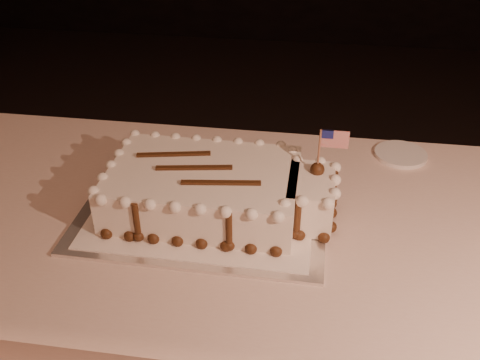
# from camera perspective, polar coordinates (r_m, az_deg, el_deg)

# --- Properties ---
(banquet_table) EXTENTS (2.40, 0.80, 0.75)m
(banquet_table) POSITION_cam_1_polar(r_m,az_deg,el_deg) (1.44, 4.25, -16.19)
(banquet_table) COLOR beige
(banquet_table) RESTS_ON ground
(cake_board) EXTENTS (0.54, 0.41, 0.01)m
(cake_board) POSITION_cam_1_polar(r_m,az_deg,el_deg) (1.20, -3.78, -3.05)
(cake_board) COLOR silver
(cake_board) RESTS_ON banquet_table
(doily) EXTENTS (0.49, 0.37, 0.00)m
(doily) POSITION_cam_1_polar(r_m,az_deg,el_deg) (1.20, -3.79, -2.86)
(doily) COLOR white
(doily) RESTS_ON cake_board
(sheet_cake) EXTENTS (0.52, 0.30, 0.20)m
(sheet_cake) POSITION_cam_1_polar(r_m,az_deg,el_deg) (1.17, -2.50, -1.02)
(sheet_cake) COLOR white
(sheet_cake) RESTS_ON doily
(side_plate) EXTENTS (0.14, 0.14, 0.01)m
(side_plate) POSITION_cam_1_polar(r_m,az_deg,el_deg) (1.46, 16.76, 2.64)
(side_plate) COLOR white
(side_plate) RESTS_ON banquet_table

